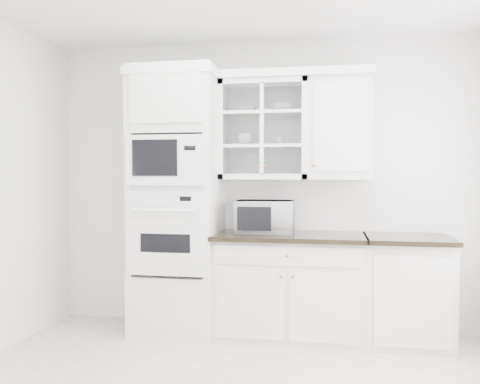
# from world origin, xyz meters

# --- Properties ---
(room_shell) EXTENTS (4.00, 3.50, 2.70)m
(room_shell) POSITION_xyz_m (0.00, 0.43, 1.78)
(room_shell) COLOR white
(room_shell) RESTS_ON ground
(oven_column) EXTENTS (0.76, 0.68, 2.40)m
(oven_column) POSITION_xyz_m (-0.75, 1.42, 1.20)
(oven_column) COLOR white
(oven_column) RESTS_ON ground
(base_cabinet_run) EXTENTS (1.32, 0.67, 0.92)m
(base_cabinet_run) POSITION_xyz_m (0.28, 1.45, 0.46)
(base_cabinet_run) COLOR white
(base_cabinet_run) RESTS_ON ground
(extra_base_cabinet) EXTENTS (0.72, 0.67, 0.92)m
(extra_base_cabinet) POSITION_xyz_m (1.28, 1.45, 0.46)
(extra_base_cabinet) COLOR white
(extra_base_cabinet) RESTS_ON ground
(upper_cabinet_glass) EXTENTS (0.80, 0.33, 0.90)m
(upper_cabinet_glass) POSITION_xyz_m (0.03, 1.58, 1.85)
(upper_cabinet_glass) COLOR white
(upper_cabinet_glass) RESTS_ON room_shell
(upper_cabinet_solid) EXTENTS (0.55, 0.33, 0.90)m
(upper_cabinet_solid) POSITION_xyz_m (0.71, 1.58, 1.85)
(upper_cabinet_solid) COLOR white
(upper_cabinet_solid) RESTS_ON room_shell
(crown_molding) EXTENTS (2.14, 0.38, 0.07)m
(crown_molding) POSITION_xyz_m (-0.07, 1.56, 2.33)
(crown_molding) COLOR white
(crown_molding) RESTS_ON room_shell
(countertop_microwave) EXTENTS (0.51, 0.42, 0.29)m
(countertop_microwave) POSITION_xyz_m (0.06, 1.44, 1.07)
(countertop_microwave) COLOR white
(countertop_microwave) RESTS_ON base_cabinet_run
(bowl_a) EXTENTS (0.21, 0.21, 0.05)m
(bowl_a) POSITION_xyz_m (-0.15, 1.60, 2.04)
(bowl_a) COLOR white
(bowl_a) RESTS_ON upper_cabinet_glass
(bowl_b) EXTENTS (0.27, 0.27, 0.07)m
(bowl_b) POSITION_xyz_m (0.19, 1.60, 2.04)
(bowl_b) COLOR white
(bowl_b) RESTS_ON upper_cabinet_glass
(cup_a) EXTENTS (0.17, 0.17, 0.11)m
(cup_a) POSITION_xyz_m (-0.14, 1.57, 1.77)
(cup_a) COLOR white
(cup_a) RESTS_ON upper_cabinet_glass
(cup_b) EXTENTS (0.11, 0.11, 0.08)m
(cup_b) POSITION_xyz_m (0.17, 1.59, 1.75)
(cup_b) COLOR white
(cup_b) RESTS_ON upper_cabinet_glass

